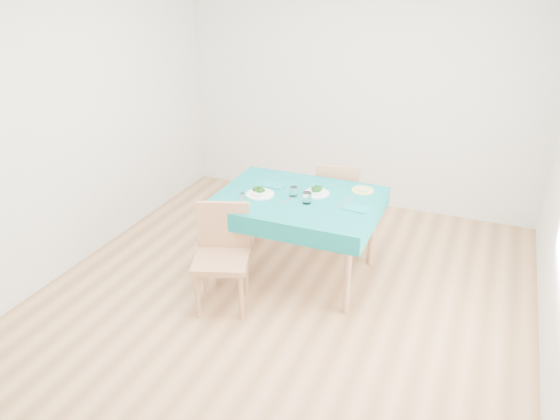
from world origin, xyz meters
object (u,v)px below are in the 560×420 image
at_px(chair_far, 339,192).
at_px(bowl_far, 317,190).
at_px(chair_near, 220,248).
at_px(bowl_near, 260,191).
at_px(side_plate, 363,190).
at_px(table, 297,236).

height_order(chair_far, bowl_far, chair_far).
bearing_deg(chair_near, bowl_near, 64.54).
xyz_separation_m(bowl_far, side_plate, (0.35, 0.22, -0.03)).
bearing_deg(chair_far, bowl_far, 79.99).
bearing_deg(chair_far, bowl_near, 53.33).
height_order(bowl_near, bowl_far, bowl_near).
bearing_deg(chair_far, table, 71.14).
xyz_separation_m(chair_far, side_plate, (0.34, -0.45, 0.25)).
distance_m(chair_near, bowl_far, 1.00).
relative_size(table, bowl_near, 5.54).
relative_size(bowl_far, side_plate, 1.15).
distance_m(chair_far, bowl_near, 1.02).
bearing_deg(table, side_plate, 35.71).
bearing_deg(table, chair_far, 80.18).
height_order(table, chair_near, chair_near).
bearing_deg(side_plate, bowl_near, -152.03).
distance_m(table, chair_near, 0.81).
bearing_deg(bowl_far, chair_near, -121.87).
bearing_deg(side_plate, chair_near, -129.66).
height_order(chair_far, side_plate, chair_far).
distance_m(chair_near, chair_far, 1.58).
xyz_separation_m(table, chair_far, (0.14, 0.79, 0.13)).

